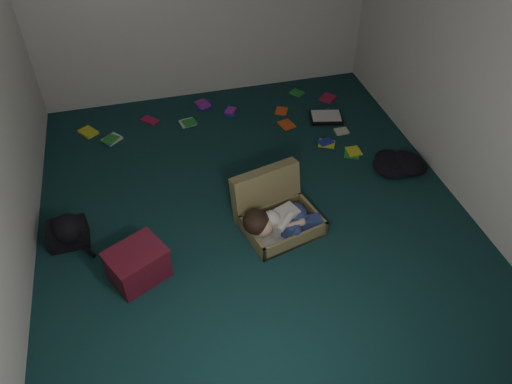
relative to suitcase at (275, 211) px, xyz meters
name	(u,v)px	position (x,y,z in m)	size (l,w,h in m)	color
floor	(252,209)	(-0.16, 0.23, -0.15)	(4.50, 4.50, 0.00)	#113232
wall_front	(368,331)	(-0.16, -2.02, 1.15)	(4.50, 4.50, 0.00)	silver
wall_right	(473,61)	(1.84, 0.23, 1.15)	(4.50, 4.50, 0.00)	silver
suitcase	(275,211)	(0.00, 0.00, 0.00)	(0.81, 0.80, 0.50)	olive
person	(281,221)	(0.00, -0.18, 0.04)	(0.75, 0.37, 0.31)	beige
maroon_bin	(138,265)	(-1.29, -0.33, 0.01)	(0.57, 0.53, 0.32)	maroon
backpack	(68,233)	(-1.86, 0.22, -0.02)	(0.42, 0.33, 0.25)	black
clothing_pile	(402,161)	(1.54, 0.47, -0.08)	(0.46, 0.37, 0.14)	black
paper_tray	(326,117)	(1.08, 1.51, -0.12)	(0.43, 0.36, 0.05)	black
book_scatter	(251,121)	(0.20, 1.68, -0.14)	(3.16, 1.62, 0.02)	yellow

